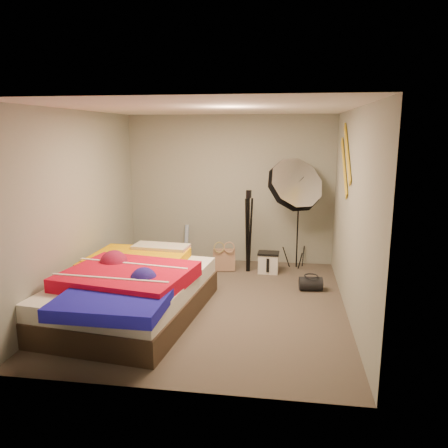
% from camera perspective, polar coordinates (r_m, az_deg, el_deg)
% --- Properties ---
extents(floor, '(4.00, 4.00, 0.00)m').
position_cam_1_polar(floor, '(5.87, -1.84, -10.31)').
color(floor, brown).
rests_on(floor, ground).
extents(ceiling, '(4.00, 4.00, 0.00)m').
position_cam_1_polar(ceiling, '(5.43, -2.03, 14.88)').
color(ceiling, silver).
rests_on(ceiling, wall_back).
extents(wall_back, '(3.50, 0.00, 3.50)m').
position_cam_1_polar(wall_back, '(7.47, 0.79, 4.50)').
color(wall_back, gray).
rests_on(wall_back, floor).
extents(wall_front, '(3.50, 0.00, 3.50)m').
position_cam_1_polar(wall_front, '(3.61, -7.57, -3.82)').
color(wall_front, gray).
rests_on(wall_front, floor).
extents(wall_left, '(0.00, 4.00, 4.00)m').
position_cam_1_polar(wall_left, '(6.07, -18.43, 2.13)').
color(wall_left, gray).
rests_on(wall_left, floor).
extents(wall_right, '(0.00, 4.00, 4.00)m').
position_cam_1_polar(wall_right, '(5.48, 16.38, 1.25)').
color(wall_right, gray).
rests_on(wall_right, floor).
extents(tote_bag, '(0.38, 0.22, 0.37)m').
position_cam_1_polar(tote_bag, '(7.12, 0.00, -4.69)').
color(tote_bag, '#A37D62').
rests_on(tote_bag, floor).
extents(wrapping_roll, '(0.09, 0.19, 0.63)m').
position_cam_1_polar(wrapping_roll, '(7.68, -4.96, -2.44)').
color(wrapping_roll, '#547CB5').
rests_on(wrapping_roll, floor).
extents(camera_case, '(0.32, 0.23, 0.31)m').
position_cam_1_polar(camera_case, '(7.05, 5.81, -5.13)').
color(camera_case, silver).
rests_on(camera_case, floor).
extents(duffel_bag, '(0.34, 0.23, 0.20)m').
position_cam_1_polar(duffel_bag, '(6.40, 11.26, -7.65)').
color(duffel_bag, black).
rests_on(duffel_bag, floor).
extents(wall_stripe_upper, '(0.02, 0.91, 0.78)m').
position_cam_1_polar(wall_stripe_upper, '(5.99, 15.81, 8.92)').
color(wall_stripe_upper, gold).
rests_on(wall_stripe_upper, wall_right).
extents(wall_stripe_lower, '(0.02, 0.91, 0.78)m').
position_cam_1_polar(wall_stripe_lower, '(6.25, 15.41, 7.21)').
color(wall_stripe_lower, gold).
rests_on(wall_stripe_lower, wall_right).
extents(bed, '(1.80, 2.50, 0.66)m').
position_cam_1_polar(bed, '(5.50, -12.01, -8.46)').
color(bed, '#423124').
rests_on(bed, floor).
extents(photo_umbrella, '(0.94, 1.00, 1.92)m').
position_cam_1_polar(photo_umbrella, '(6.99, 9.09, 4.87)').
color(photo_umbrella, black).
rests_on(photo_umbrella, floor).
extents(camera_tripod, '(0.08, 0.08, 1.33)m').
position_cam_1_polar(camera_tripod, '(6.95, 3.20, -0.19)').
color(camera_tripod, black).
rests_on(camera_tripod, floor).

